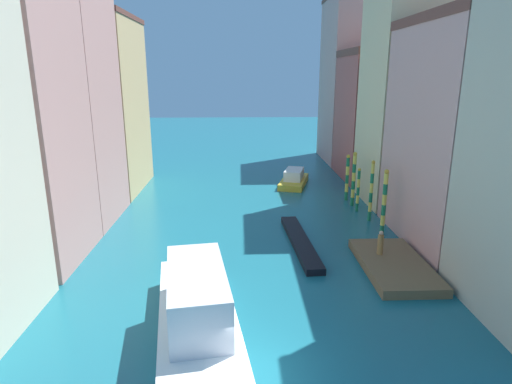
{
  "coord_description": "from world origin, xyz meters",
  "views": [
    {
      "loc": [
        -0.69,
        -13.95,
        11.28
      ],
      "look_at": [
        0.65,
        21.34,
        1.5
      ],
      "focal_mm": 30.11,
      "sensor_mm": 36.0,
      "label": 1
    }
  ],
  "objects_px": {
    "mooring_pole_3": "(354,179)",
    "gondola_black": "(300,242)",
    "waterfront_dock": "(394,265)",
    "motorboat_0": "(294,179)",
    "person_on_dock": "(380,243)",
    "mooring_pole_1": "(371,190)",
    "mooring_pole_0": "(384,202)",
    "vaporetto_white": "(198,318)",
    "mooring_pole_4": "(347,177)",
    "mooring_pole_2": "(358,189)"
  },
  "relations": [
    {
      "from": "person_on_dock",
      "to": "vaporetto_white",
      "type": "bearing_deg",
      "value": -142.48
    },
    {
      "from": "mooring_pole_0",
      "to": "mooring_pole_1",
      "type": "distance_m",
      "value": 3.14
    },
    {
      "from": "mooring_pole_0",
      "to": "motorboat_0",
      "type": "relative_size",
      "value": 0.76
    },
    {
      "from": "waterfront_dock",
      "to": "mooring_pole_1",
      "type": "bearing_deg",
      "value": 82.87
    },
    {
      "from": "mooring_pole_1",
      "to": "mooring_pole_2",
      "type": "bearing_deg",
      "value": 97.83
    },
    {
      "from": "mooring_pole_3",
      "to": "vaporetto_white",
      "type": "distance_m",
      "value": 22.97
    },
    {
      "from": "vaporetto_white",
      "to": "motorboat_0",
      "type": "bearing_deg",
      "value": 74.69
    },
    {
      "from": "mooring_pole_1",
      "to": "person_on_dock",
      "type": "bearing_deg",
      "value": -102.07
    },
    {
      "from": "person_on_dock",
      "to": "mooring_pole_3",
      "type": "relative_size",
      "value": 0.32
    },
    {
      "from": "mooring_pole_1",
      "to": "vaporetto_white",
      "type": "xyz_separation_m",
      "value": [
        -12.05,
        -15.67,
        -1.2
      ]
    },
    {
      "from": "vaporetto_white",
      "to": "mooring_pole_1",
      "type": "bearing_deg",
      "value": 52.44
    },
    {
      "from": "mooring_pole_1",
      "to": "motorboat_0",
      "type": "distance_m",
      "value": 12.6
    },
    {
      "from": "gondola_black",
      "to": "motorboat_0",
      "type": "bearing_deg",
      "value": 84.51
    },
    {
      "from": "gondola_black",
      "to": "mooring_pole_4",
      "type": "bearing_deg",
      "value": 61.64
    },
    {
      "from": "mooring_pole_1",
      "to": "vaporetto_white",
      "type": "relative_size",
      "value": 0.4
    },
    {
      "from": "mooring_pole_4",
      "to": "motorboat_0",
      "type": "height_order",
      "value": "mooring_pole_4"
    },
    {
      "from": "mooring_pole_0",
      "to": "mooring_pole_4",
      "type": "relative_size",
      "value": 1.15
    },
    {
      "from": "mooring_pole_2",
      "to": "person_on_dock",
      "type": "bearing_deg",
      "value": -97.34
    },
    {
      "from": "person_on_dock",
      "to": "mooring_pole_4",
      "type": "distance_m",
      "value": 13.56
    },
    {
      "from": "mooring_pole_3",
      "to": "gondola_black",
      "type": "height_order",
      "value": "mooring_pole_3"
    },
    {
      "from": "mooring_pole_1",
      "to": "vaporetto_white",
      "type": "distance_m",
      "value": 19.8
    },
    {
      "from": "mooring_pole_3",
      "to": "mooring_pole_0",
      "type": "bearing_deg",
      "value": -87.49
    },
    {
      "from": "mooring_pole_3",
      "to": "mooring_pole_4",
      "type": "height_order",
      "value": "mooring_pole_3"
    },
    {
      "from": "mooring_pole_0",
      "to": "motorboat_0",
      "type": "distance_m",
      "value": 15.54
    },
    {
      "from": "mooring_pole_4",
      "to": "mooring_pole_1",
      "type": "bearing_deg",
      "value": -85.52
    },
    {
      "from": "person_on_dock",
      "to": "mooring_pole_2",
      "type": "xyz_separation_m",
      "value": [
        1.3,
        10.13,
        0.68
      ]
    },
    {
      "from": "gondola_black",
      "to": "mooring_pole_0",
      "type": "bearing_deg",
      "value": 14.77
    },
    {
      "from": "person_on_dock",
      "to": "mooring_pole_0",
      "type": "xyz_separation_m",
      "value": [
        1.62,
        4.53,
        1.26
      ]
    },
    {
      "from": "waterfront_dock",
      "to": "mooring_pole_3",
      "type": "xyz_separation_m",
      "value": [
        0.76,
        12.8,
        2.19
      ]
    },
    {
      "from": "waterfront_dock",
      "to": "motorboat_0",
      "type": "distance_m",
      "value": 20.63
    },
    {
      "from": "mooring_pole_3",
      "to": "mooring_pole_2",
      "type": "bearing_deg",
      "value": -90.17
    },
    {
      "from": "mooring_pole_1",
      "to": "mooring_pole_2",
      "type": "distance_m",
      "value": 2.54
    },
    {
      "from": "person_on_dock",
      "to": "gondola_black",
      "type": "xyz_separation_m",
      "value": [
        -4.52,
        2.91,
        -1.01
      ]
    },
    {
      "from": "waterfront_dock",
      "to": "mooring_pole_3",
      "type": "height_order",
      "value": "mooring_pole_3"
    },
    {
      "from": "mooring_pole_2",
      "to": "mooring_pole_4",
      "type": "relative_size",
      "value": 0.88
    },
    {
      "from": "vaporetto_white",
      "to": "mooring_pole_2",
      "type": "bearing_deg",
      "value": 57.13
    },
    {
      "from": "gondola_black",
      "to": "motorboat_0",
      "type": "xyz_separation_m",
      "value": [
        1.57,
        16.35,
        0.41
      ]
    },
    {
      "from": "person_on_dock",
      "to": "mooring_pole_2",
      "type": "height_order",
      "value": "mooring_pole_2"
    },
    {
      "from": "person_on_dock",
      "to": "mooring_pole_1",
      "type": "height_order",
      "value": "mooring_pole_1"
    },
    {
      "from": "mooring_pole_3",
      "to": "gondola_black",
      "type": "xyz_separation_m",
      "value": [
        -5.82,
        -8.82,
        -2.23
      ]
    },
    {
      "from": "waterfront_dock",
      "to": "mooring_pole_0",
      "type": "bearing_deg",
      "value": 79.11
    },
    {
      "from": "waterfront_dock",
      "to": "mooring_pole_4",
      "type": "xyz_separation_m",
      "value": [
        0.64,
        14.54,
        1.91
      ]
    },
    {
      "from": "person_on_dock",
      "to": "mooring_pole_0",
      "type": "height_order",
      "value": "mooring_pole_0"
    },
    {
      "from": "mooring_pole_1",
      "to": "gondola_black",
      "type": "distance_m",
      "value": 8.11
    },
    {
      "from": "mooring_pole_3",
      "to": "mooring_pole_1",
      "type": "bearing_deg",
      "value": -85.31
    },
    {
      "from": "person_on_dock",
      "to": "mooring_pole_1",
      "type": "xyz_separation_m",
      "value": [
        1.64,
        7.67,
        1.25
      ]
    },
    {
      "from": "mooring_pole_3",
      "to": "motorboat_0",
      "type": "height_order",
      "value": "mooring_pole_3"
    },
    {
      "from": "mooring_pole_3",
      "to": "person_on_dock",
      "type": "bearing_deg",
      "value": -96.37
    },
    {
      "from": "mooring_pole_0",
      "to": "person_on_dock",
      "type": "bearing_deg",
      "value": -109.72
    },
    {
      "from": "vaporetto_white",
      "to": "person_on_dock",
      "type": "bearing_deg",
      "value": 37.52
    }
  ]
}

